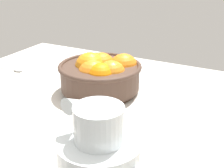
{
  "coord_description": "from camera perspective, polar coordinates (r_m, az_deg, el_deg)",
  "views": [
    {
      "loc": [
        33.67,
        -63.46,
        37.69
      ],
      "look_at": [
        0.99,
        -1.45,
        8.16
      ],
      "focal_mm": 50.99,
      "sensor_mm": 36.0,
      "label": 1
    }
  ],
  "objects": [
    {
      "name": "ground_plane",
      "position": [
        0.82,
        -0.14,
        -5.77
      ],
      "size": [
        114.0,
        85.55,
        3.0
      ],
      "primitive_type": "cube",
      "color": "silver"
    },
    {
      "name": "fruit_bowl",
      "position": [
        0.9,
        -1.92,
        1.72
      ],
      "size": [
        23.5,
        23.5,
        11.34
      ],
      "color": "#473328",
      "rests_on": "ground_plane"
    },
    {
      "name": "spoon",
      "position": [
        1.15,
        -18.22,
        2.69
      ],
      "size": [
        17.97,
        2.64,
        1.0
      ],
      "color": "silver",
      "rests_on": "ground_plane"
    }
  ]
}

